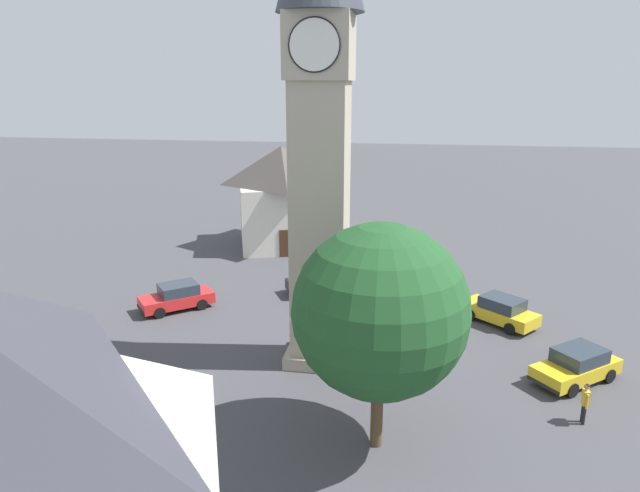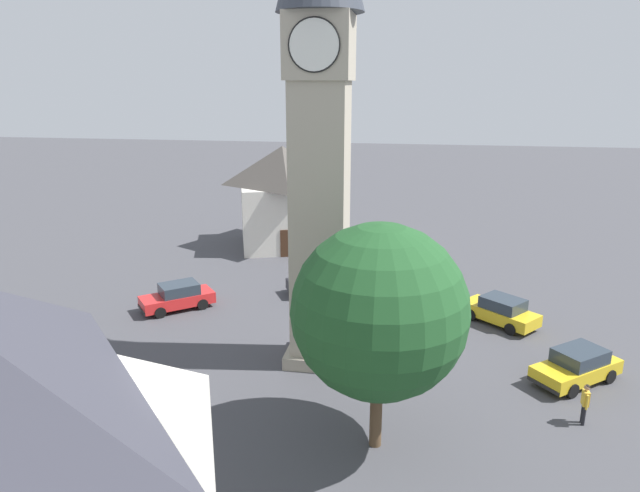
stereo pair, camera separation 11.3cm
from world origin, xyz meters
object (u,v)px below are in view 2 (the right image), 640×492
at_px(car_red_corner, 178,297).
at_px(car_white_side, 500,311).
at_px(car_silver_kerb, 55,385).
at_px(tree, 379,311).
at_px(building_terrace_right, 283,195).
at_px(clock_tower, 320,72).
at_px(car_blue_kerb, 320,281).
at_px(lamp_post, 429,310).
at_px(pedestrian, 585,401).
at_px(car_black_far, 577,366).

xyz_separation_m(car_red_corner, car_white_side, (18.17, 0.95, 0.00)).
height_order(car_silver_kerb, tree, tree).
relative_size(car_white_side, building_terrace_right, 0.47).
distance_m(clock_tower, car_blue_kerb, 15.15).
distance_m(car_red_corner, lamp_post, 15.50).
height_order(car_silver_kerb, lamp_post, lamp_post).
xyz_separation_m(car_red_corner, building_terrace_right, (2.95, 14.35, 3.31)).
bearing_deg(pedestrian, car_white_side, 101.67).
relative_size(car_silver_kerb, car_white_side, 1.03).
xyz_separation_m(clock_tower, tree, (3.11, -6.28, -7.86)).
distance_m(car_silver_kerb, lamp_post, 15.88).
bearing_deg(clock_tower, tree, -63.69).
relative_size(tree, building_terrace_right, 0.93).
xyz_separation_m(clock_tower, car_white_side, (8.99, 5.64, -12.34)).
distance_m(car_white_side, car_black_far, 6.41).
xyz_separation_m(car_silver_kerb, tree, (13.18, -0.65, 4.47)).
bearing_deg(building_terrace_right, pedestrian, -52.91).
height_order(car_blue_kerb, car_red_corner, same).
distance_m(pedestrian, tree, 9.26).
distance_m(car_white_side, lamp_post, 8.31).
height_order(clock_tower, car_white_side, clock_tower).
relative_size(clock_tower, car_silver_kerb, 5.13).
distance_m(car_red_corner, tree, 17.06).
distance_m(car_black_far, lamp_post, 7.06).
distance_m(car_black_far, tree, 11.22).
xyz_separation_m(car_black_far, tree, (-8.36, -6.00, 4.47)).
bearing_deg(car_red_corner, car_white_side, 3.00).
bearing_deg(tree, car_blue_kerb, 106.98).
xyz_separation_m(pedestrian, building_terrace_right, (-17.14, 22.67, 3.06)).
relative_size(clock_tower, lamp_post, 4.51).
relative_size(car_blue_kerb, car_black_far, 1.04).
height_order(car_white_side, tree, tree).
height_order(car_black_far, pedestrian, pedestrian).
height_order(car_blue_kerb, car_black_far, same).
relative_size(tree, lamp_post, 1.67).
height_order(pedestrian, lamp_post, lamp_post).
xyz_separation_m(car_white_side, building_terrace_right, (-15.22, 13.40, 3.31)).
distance_m(car_blue_kerb, building_terrace_right, 11.88).
bearing_deg(tree, car_white_side, 63.72).
relative_size(car_white_side, tree, 0.51).
relative_size(car_silver_kerb, building_terrace_right, 0.49).
distance_m(car_black_far, building_terrace_right, 26.40).
height_order(car_silver_kerb, car_red_corner, same).
xyz_separation_m(car_red_corner, tree, (12.28, -10.97, 4.47)).
bearing_deg(tree, car_black_far, 35.68).
bearing_deg(car_red_corner, tree, -41.76).
distance_m(clock_tower, car_silver_kerb, 16.90).
height_order(building_terrace_right, lamp_post, building_terrace_right).
xyz_separation_m(car_blue_kerb, building_terrace_right, (-4.77, 10.37, 3.31)).
distance_m(car_white_side, pedestrian, 9.47).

